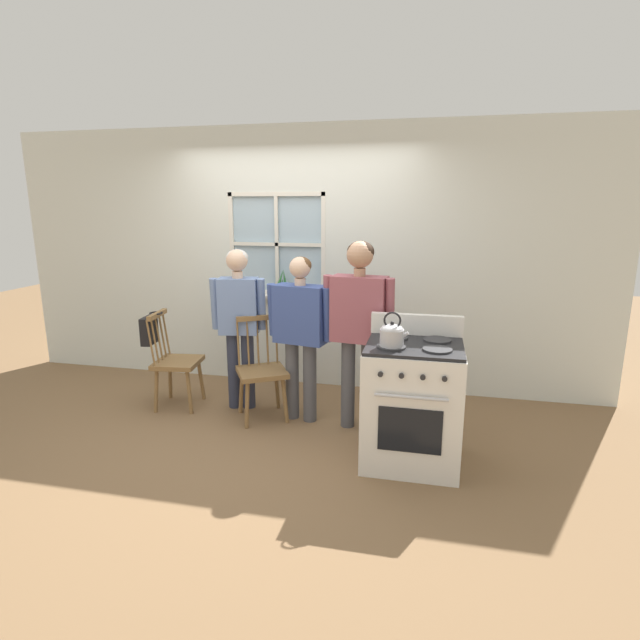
{
  "coord_description": "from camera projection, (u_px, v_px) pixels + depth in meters",
  "views": [
    {
      "loc": [
        1.38,
        -3.66,
        1.92
      ],
      "look_at": [
        0.52,
        0.18,
        1.0
      ],
      "focal_mm": 28.0,
      "sensor_mm": 36.0,
      "label": 1
    }
  ],
  "objects": [
    {
      "name": "ground_plane",
      "position": [
        256.0,
        437.0,
        4.21
      ],
      "size": [
        16.0,
        16.0,
        0.0
      ],
      "primitive_type": "plane",
      "color": "brown"
    },
    {
      "name": "wall_back",
      "position": [
        298.0,
        260.0,
        5.23
      ],
      "size": [
        6.4,
        0.16,
        2.7
      ],
      "color": "silver",
      "rests_on": "ground_plane"
    },
    {
      "name": "chair_by_window",
      "position": [
        176.0,
        363.0,
        4.77
      ],
      "size": [
        0.45,
        0.47,
        0.93
      ],
      "rotation": [
        0.0,
        0.0,
        1.7
      ],
      "color": "olive",
      "rests_on": "ground_plane"
    },
    {
      "name": "chair_near_wall",
      "position": [
        262.0,
        372.0,
        4.51
      ],
      "size": [
        0.56,
        0.56,
        0.93
      ],
      "rotation": [
        0.0,
        0.0,
        0.53
      ],
      "color": "olive",
      "rests_on": "ground_plane"
    },
    {
      "name": "person_elderly_left",
      "position": [
        239.0,
        315.0,
        4.63
      ],
      "size": [
        0.52,
        0.27,
        1.52
      ],
      "rotation": [
        0.0,
        0.0,
        0.18
      ],
      "color": "#2D3347",
      "rests_on": "ground_plane"
    },
    {
      "name": "person_teen_center",
      "position": [
        300.0,
        324.0,
        4.37
      ],
      "size": [
        0.62,
        0.29,
        1.48
      ],
      "rotation": [
        0.0,
        0.0,
        -0.19
      ],
      "color": "#4C4C51",
      "rests_on": "ground_plane"
    },
    {
      "name": "person_adult_right",
      "position": [
        359.0,
        316.0,
        4.17
      ],
      "size": [
        0.61,
        0.27,
        1.63
      ],
      "rotation": [
        0.0,
        0.0,
        -0.14
      ],
      "color": "#4C4C51",
      "rests_on": "ground_plane"
    },
    {
      "name": "stove",
      "position": [
        412.0,
        402.0,
        3.73
      ],
      "size": [
        0.71,
        0.68,
        1.08
      ],
      "color": "white",
      "rests_on": "ground_plane"
    },
    {
      "name": "kettle",
      "position": [
        392.0,
        334.0,
        3.51
      ],
      "size": [
        0.21,
        0.17,
        0.25
      ],
      "color": "#B7B7BC",
      "rests_on": "stove"
    },
    {
      "name": "potted_plant",
      "position": [
        283.0,
        288.0,
        5.24
      ],
      "size": [
        0.13,
        0.13,
        0.29
      ],
      "color": "#42474C",
      "rests_on": "wall_back"
    },
    {
      "name": "handbag",
      "position": [
        149.0,
        330.0,
        4.72
      ],
      "size": [
        0.21,
        0.23,
        0.31
      ],
      "color": "black",
      "rests_on": "chair_by_window"
    }
  ]
}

